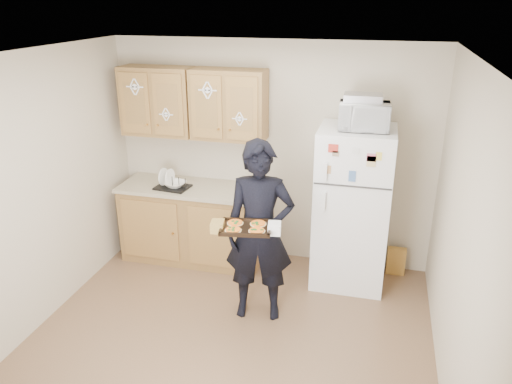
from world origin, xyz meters
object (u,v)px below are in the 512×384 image
at_px(refrigerator, 352,208).
at_px(baking_tray, 246,228).
at_px(dish_rack, 172,182).
at_px(microwave, 364,116).
at_px(person, 260,233).

xyz_separation_m(refrigerator, baking_tray, (-0.83, -1.15, 0.20)).
bearing_deg(dish_rack, refrigerator, 1.33).
height_order(refrigerator, baking_tray, refrigerator).
bearing_deg(microwave, refrigerator, 130.01).
distance_m(person, baking_tray, 0.35).
bearing_deg(dish_rack, baking_tray, -43.60).
bearing_deg(baking_tray, microwave, 41.54).
relative_size(refrigerator, person, 0.97).
height_order(refrigerator, person, person).
relative_size(refrigerator, baking_tray, 3.94).
height_order(person, microwave, microwave).
relative_size(baking_tray, microwave, 0.90).
xyz_separation_m(refrigerator, person, (-0.78, -0.85, 0.02)).
bearing_deg(refrigerator, microwave, -46.40).
bearing_deg(baking_tray, person, 70.67).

